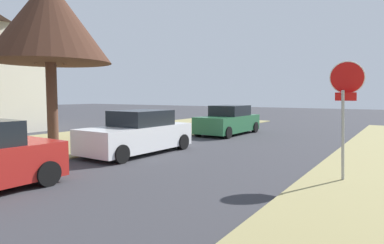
{
  "coord_description": "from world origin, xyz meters",
  "views": [
    {
      "loc": [
        5.78,
        3.77,
        2.14
      ],
      "look_at": [
        1.44,
        10.47,
        1.49
      ],
      "focal_mm": 31.11,
      "sensor_mm": 36.0,
      "label": 1
    }
  ],
  "objects": [
    {
      "name": "parked_sedan_white",
      "position": [
        -2.5,
        12.89,
        0.72
      ],
      "size": [
        2.02,
        4.44,
        1.57
      ],
      "color": "white",
      "rests_on": "ground"
    },
    {
      "name": "parked_sedan_green",
      "position": [
        -2.41,
        20.08,
        0.72
      ],
      "size": [
        2.02,
        4.44,
        1.57
      ],
      "color": "#28663D",
      "rests_on": "ground"
    },
    {
      "name": "street_tree_left_mid_b",
      "position": [
        -6.25,
        11.95,
        5.06
      ],
      "size": [
        4.75,
        4.75,
        6.7
      ],
      "color": "brown",
      "rests_on": "grass_verge_left"
    },
    {
      "name": "stop_sign_far",
      "position": [
        4.52,
        12.57,
        2.15
      ],
      "size": [
        0.81,
        0.68,
        2.92
      ],
      "color": "#9EA0A5",
      "rests_on": "grass_verge_right"
    }
  ]
}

